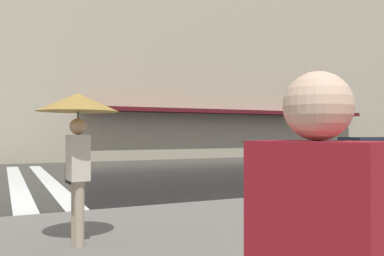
% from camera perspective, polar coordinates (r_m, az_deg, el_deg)
% --- Properties ---
extents(haussmann_block_corner, '(17.05, 28.91, 23.02)m').
position_cam_1_polar(haussmann_block_corner, '(35.72, -0.91, 14.96)').
color(haussmann_block_corner, beige).
rests_on(haussmann_block_corner, ground_plane).
extents(car_navy, '(1.85, 4.10, 1.41)m').
position_cam_1_polar(car_navy, '(24.68, 23.09, -2.68)').
color(car_navy, navy).
rests_on(car_navy, ground_plane).
extents(pedestrian_with_floral_umbrella, '(1.08, 1.08, 2.01)m').
position_cam_1_polar(pedestrian_with_floral_umbrella, '(5.64, -15.62, 0.91)').
color(pedestrian_with_floral_umbrella, beige).
rests_on(pedestrian_with_floral_umbrella, sidewalk_pavement).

